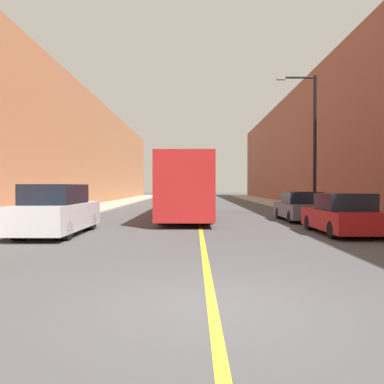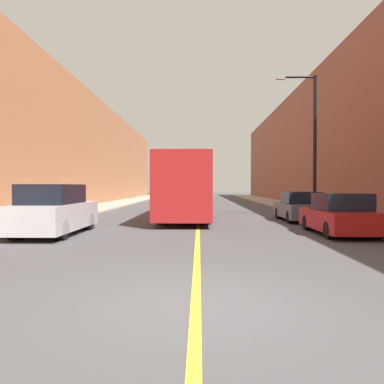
{
  "view_description": "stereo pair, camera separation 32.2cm",
  "coord_description": "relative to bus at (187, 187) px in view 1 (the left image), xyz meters",
  "views": [
    {
      "loc": [
        -0.27,
        -5.64,
        1.81
      ],
      "look_at": [
        -0.41,
        18.33,
        1.43
      ],
      "focal_mm": 35.0,
      "sensor_mm": 36.0,
      "label": 1
    },
    {
      "loc": [
        0.05,
        -5.64,
        1.81
      ],
      "look_at": [
        -0.41,
        18.33,
        1.43
      ],
      "focal_mm": 35.0,
      "sensor_mm": 36.0,
      "label": 2
    }
  ],
  "objects": [
    {
      "name": "building_row_right",
      "position": [
        12.61,
        13.96,
        4.12
      ],
      "size": [
        4.0,
        72.0,
        11.8
      ],
      "primitive_type": "cube",
      "color": "brown",
      "rests_on": "ground"
    },
    {
      "name": "street_lamp_right",
      "position": [
        7.29,
        0.22,
        2.9
      ],
      "size": [
        2.35,
        0.24,
        8.13
      ],
      "color": "black",
      "rests_on": "sidewalk_right"
    },
    {
      "name": "ground_plane",
      "position": [
        0.69,
        -16.04,
        -1.78
      ],
      "size": [
        200.0,
        200.0,
        0.0
      ],
      "primitive_type": "plane",
      "color": "#474749"
    },
    {
      "name": "parked_suv_left",
      "position": [
        -4.67,
        -7.85,
        -0.91
      ],
      "size": [
        1.9,
        4.84,
        1.87
      ],
      "color": "silver",
      "rests_on": "ground"
    },
    {
      "name": "car_right_mid",
      "position": [
        5.97,
        -2.2,
        -1.1
      ],
      "size": [
        1.9,
        4.24,
        1.52
      ],
      "color": "#51565B",
      "rests_on": "ground"
    },
    {
      "name": "bus",
      "position": [
        0.0,
        0.0,
        0.0
      ],
      "size": [
        2.6,
        12.67,
        3.34
      ],
      "color": "#AD1E1E",
      "rests_on": "ground"
    },
    {
      "name": "building_row_left",
      "position": [
        -11.23,
        13.96,
        3.51
      ],
      "size": [
        4.0,
        72.0,
        10.57
      ],
      "primitive_type": "cube",
      "color": "#B2724C",
      "rests_on": "ground"
    },
    {
      "name": "sidewalk_left",
      "position": [
        -7.51,
        13.96,
        -1.73
      ],
      "size": [
        3.44,
        72.0,
        0.11
      ],
      "primitive_type": "cube",
      "color": "#A89E8C",
      "rests_on": "ground"
    },
    {
      "name": "car_right_near",
      "position": [
        6.0,
        -7.63,
        -1.09
      ],
      "size": [
        1.89,
        4.24,
        1.54
      ],
      "color": "maroon",
      "rests_on": "ground"
    },
    {
      "name": "sidewalk_right",
      "position": [
        8.89,
        13.96,
        -1.73
      ],
      "size": [
        3.44,
        72.0,
        0.11
      ],
      "primitive_type": "cube",
      "color": "#A89E8C",
      "rests_on": "ground"
    },
    {
      "name": "road_center_line",
      "position": [
        0.69,
        13.96,
        -1.78
      ],
      "size": [
        0.16,
        72.0,
        0.01
      ],
      "primitive_type": "cube",
      "color": "gold",
      "rests_on": "ground"
    }
  ]
}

